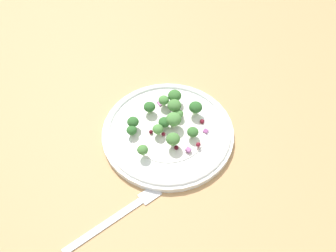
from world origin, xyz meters
TOP-DOWN VIEW (x-y plane):
  - ground_plane at (0.00, 0.00)cm, footprint 180.00×180.00cm
  - plate at (1.43, -2.77)cm, footprint 25.75×25.75cm
  - dressing_pool at (1.43, -2.77)cm, footprint 14.94×14.94cm
  - broccoli_floret_0 at (1.62, -3.80)cm, footprint 2.25×2.25cm
  - broccoli_floret_1 at (-3.79, -8.02)cm, footprint 2.75×2.75cm
  - broccoli_floret_2 at (7.76, -5.79)cm, footprint 2.03×2.03cm
  - broccoli_floret_3 at (-0.08, -2.96)cm, footprint 2.97×2.97cm
  - broccoli_floret_4 at (-1.38, -8.41)cm, footprint 2.16×2.16cm
  - broccoli_floret_5 at (3.61, -2.99)cm, footprint 2.08×2.08cm
  - broccoli_floret_6 at (-1.48, 1.25)cm, footprint 2.18×2.18cm
  - broccoli_floret_7 at (8.51, -0.57)cm, footprint 2.02×2.02cm
  - broccoli_floret_8 at (2.78, 0.81)cm, footprint 2.62×2.62cm
  - broccoli_floret_9 at (1.92, -8.58)cm, footprint 2.36×2.36cm
  - broccoli_floret_10 at (-2.14, -5.79)cm, footprint 2.77×2.77cm
  - broccoli_floret_11 at (6.64, -7.09)cm, footprint 2.29×2.29cm
  - broccoli_floret_12 at (-5.40, -3.09)cm, footprint 2.64×2.64cm
  - broccoli_floret_13 at (-1.99, -4.17)cm, footprint 1.98×1.98cm
  - cranberry_0 at (2.56, 1.64)cm, footprint 0.87×0.87cm
  - cranberry_1 at (2.86, -2.25)cm, footprint 0.76×0.76cm
  - cranberry_2 at (-5.22, -0.58)cm, footprint 0.93×0.93cm
  - cranberry_3 at (7.90, -1.58)cm, footprint 0.84×0.84cm
  - cranberry_4 at (-0.99, 3.71)cm, footprint 0.90×0.90cm
  - cranberry_5 at (4.56, -4.03)cm, footprint 0.79×0.79cm
  - onion_bit_0 at (-2.90, -6.22)cm, footprint 1.43×1.40cm
  - onion_bit_1 at (1.14, 3.47)cm, footprint 1.09×1.14cm
  - onion_bit_2 at (-1.29, -9.31)cm, footprint 1.44×1.39cm
  - onion_bit_3 at (-4.43, 1.62)cm, footprint 1.19×1.14cm
  - onion_bit_4 at (7.70, -1.52)cm, footprint 1.23×1.23cm
  - fork at (17.82, 6.67)cm, footprint 18.66×2.68cm

SIDE VIEW (x-z plane):
  - ground_plane at x=0.00cm, z-range -2.00..0.00cm
  - fork at x=17.82cm, z-range 0.00..0.50cm
  - plate at x=1.43cm, z-range 0.01..1.71cm
  - dressing_pool at x=1.43cm, z-range 1.20..1.40cm
  - onion_bit_3 at x=-4.43cm, z-range 1.26..1.65cm
  - onion_bit_2 at x=-1.29cm, z-range 1.29..1.66cm
  - cranberry_3 at x=7.90cm, z-range 1.22..2.06cm
  - cranberry_0 at x=2.56cm, z-range 1.21..2.08cm
  - cranberry_2 at x=-5.22cm, z-range 1.22..2.14cm
  - cranberry_1 at x=2.86cm, z-range 1.40..2.16cm
  - cranberry_5 at x=4.56cm, z-range 1.39..2.18cm
  - onion_bit_0 at x=-2.90cm, z-range 1.53..2.11cm
  - onion_bit_1 at x=1.14cm, z-range 1.66..2.20cm
  - onion_bit_4 at x=7.70cm, z-range 1.68..2.22cm
  - cranberry_4 at x=-0.99cm, z-range 1.72..2.62cm
  - broccoli_floret_13 at x=-1.99cm, z-range 1.60..3.61cm
  - broccoli_floret_2 at x=7.76cm, z-range 1.70..3.76cm
  - broccoli_floret_0 at x=1.62cm, z-range 1.74..4.03cm
  - broccoli_floret_6 at x=-1.48cm, z-range 1.84..4.05cm
  - broccoli_floret_5 at x=3.61cm, z-range 1.98..4.09cm
  - broccoli_floret_9 at x=1.92cm, z-range 1.85..4.24cm
  - broccoli_floret_7 at x=8.51cm, z-range 2.10..4.14cm
  - broccoli_floret_11 at x=6.64cm, z-range 1.99..4.31cm
  - broccoli_floret_4 at x=-1.38cm, z-range 2.06..4.25cm
  - broccoli_floret_1 at x=-3.79cm, z-range 1.95..4.74cm
  - broccoli_floret_12 at x=-5.40cm, z-range 2.05..4.72cm
  - broccoli_floret_10 at x=-2.14cm, z-range 2.11..4.91cm
  - broccoli_floret_3 at x=-0.08cm, z-range 2.03..5.04cm
  - broccoli_floret_8 at x=2.78cm, z-range 2.21..4.87cm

